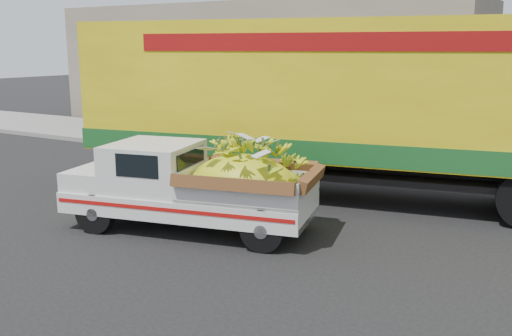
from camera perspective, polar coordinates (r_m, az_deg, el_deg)
The scene contains 6 objects.
ground at distance 9.20m, azimuth -0.22°, elevation -8.70°, with size 100.00×100.00×0.00m, color black.
curb at distance 14.92m, azimuth 12.66°, elevation -0.58°, with size 60.00×0.25×0.15m, color gray.
sidewalk at distance 16.90m, azimuth 14.88°, elevation 0.74°, with size 60.00×4.00×0.14m, color gray.
building_left at distance 25.18m, azimuth 1.03°, elevation 10.29°, with size 18.00×6.00×5.00m, color gray.
pickup_truck at distance 10.14m, azimuth -4.94°, elevation -1.82°, with size 4.68×2.54×1.56m.
semi_trailer at distance 12.33m, azimuth 9.48°, elevation 6.58°, with size 12.08×4.64×3.80m.
Camera 1 is at (4.40, -7.39, 3.25)m, focal length 40.00 mm.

